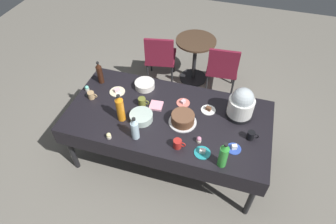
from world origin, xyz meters
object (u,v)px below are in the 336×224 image
Objects in this scene: glass_salad_bowl at (141,117)px; soda_bottle_water at (135,129)px; cupcake_vanilla at (87,88)px; maroon_chair_right at (222,67)px; cupcake_cocoa at (109,136)px; coffee_mug_tan at (91,95)px; dessert_plate_cream at (117,91)px; coffee_mug_black at (251,135)px; dessert_plate_coral at (183,103)px; cupcake_berry at (199,139)px; coffee_mug_red at (178,144)px; soda_bottle_orange_juice at (120,108)px; maroon_chair_left at (160,56)px; dessert_plate_cobalt at (234,148)px; frosted_layer_cake at (183,119)px; soda_bottle_cola at (100,73)px; coffee_mug_olive at (142,102)px; slow_cooker at (241,104)px; round_cafe_table at (195,53)px; potluck_table at (168,119)px; dessert_plate_white at (208,110)px; dessert_plate_teal at (202,152)px; ceramic_snack_bowl at (145,85)px.

glass_salad_bowl is 0.90× the size of soda_bottle_water.
maroon_chair_right is (1.43, 1.26, -0.29)m from cupcake_vanilla.
cupcake_cocoa is 0.65m from coffee_mug_tan.
glass_salad_bowl is 0.68m from coffee_mug_tan.
cupcake_cocoa is at bearing -160.54° from soda_bottle_water.
dessert_plate_cream is 1.56× the size of coffee_mug_black.
dessert_plate_coral is 0.56m from cupcake_berry.
soda_bottle_orange_juice is at bearing 164.37° from coffee_mug_red.
dessert_plate_cobalt is at bearing -51.71° from maroon_chair_left.
frosted_layer_cake is at bearing 179.03° from coffee_mug_black.
soda_bottle_cola reaches higher than coffee_mug_olive.
soda_bottle_water is (-0.96, -0.60, -0.04)m from slow_cooker.
maroon_chair_right is at bearing -0.07° from maroon_chair_left.
dessert_plate_cream is 1.49m from dessert_plate_cobalt.
potluck_table is at bearing -88.21° from round_cafe_table.
coffee_mug_black is at bearing 51.83° from dessert_plate_cobalt.
soda_bottle_water reaches higher than frosted_layer_cake.
potluck_table is 32.59× the size of cupcake_berry.
cupcake_berry reaches higher than dessert_plate_coral.
round_cafe_table is at bearing 84.95° from soda_bottle_water.
cupcake_berry is 1.47m from cupcake_vanilla.
soda_bottle_water reaches higher than maroon_chair_left.
dessert_plate_white is 0.29m from dessert_plate_coral.
coffee_mug_red reaches higher than dessert_plate_teal.
slow_cooker is 5.42× the size of cupcake_berry.
dessert_plate_cream is 0.61× the size of soda_bottle_cola.
soda_bottle_cola reaches higher than ceramic_snack_bowl.
dessert_plate_cream is (-1.41, -0.03, -0.16)m from slow_cooker.
coffee_mug_black reaches higher than dessert_plate_white.
dessert_plate_cobalt is 1.14× the size of coffee_mug_olive.
dessert_plate_cream is 1.56× the size of coffee_mug_tan.
coffee_mug_black is at bearing 3.66° from glass_salad_bowl.
slow_cooker reaches higher than cupcake_cocoa.
ceramic_snack_bowl is 0.86× the size of soda_bottle_water.
glass_salad_bowl is at bearing 152.86° from coffee_mug_red.
glass_salad_bowl is at bearing -150.98° from potluck_table.
cupcake_cocoa is at bearing -46.54° from cupcake_vanilla.
maroon_chair_left is 1.00× the size of maroon_chair_right.
maroon_chair_left is 0.94m from maroon_chair_right.
dessert_plate_cream is 1.06m from coffee_mug_red.
soda_bottle_water is 1.82m from maroon_chair_left.
potluck_table is 0.71m from dessert_plate_cream.
ceramic_snack_bowl is 3.48× the size of cupcake_cocoa.
dessert_plate_white is at bearing 95.59° from dessert_plate_teal.
dessert_plate_cobalt is at bearing -88.59° from slow_cooker.
maroon_chair_left is (-1.28, 1.62, -0.27)m from dessert_plate_cobalt.
potluck_table is at bearing -42.23° from ceramic_snack_bowl.
ceramic_snack_bowl is at bearing 83.85° from soda_bottle_orange_juice.
maroon_chair_right reaches higher than coffee_mug_tan.
maroon_chair_left is at bearing 83.13° from dessert_plate_cream.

